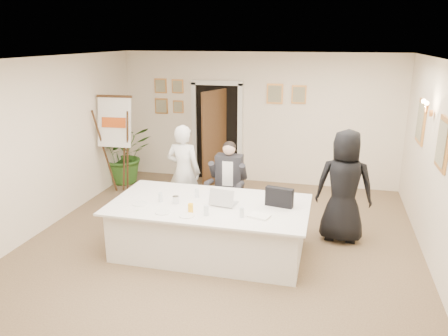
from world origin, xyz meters
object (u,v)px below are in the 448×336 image
seated_man (229,182)px  steel_jug (176,200)px  flip_chart (119,150)px  standing_man (184,172)px  laptop_bag (279,197)px  laptop (224,195)px  oj_glass (191,208)px  standing_woman (344,186)px  potted_palm (125,154)px  paper_stack (259,216)px  conference_table (209,228)px

seated_man → steel_jug: 1.41m
seated_man → flip_chart: 2.65m
standing_man → laptop_bag: size_ratio=4.23×
laptop → oj_glass: laptop is taller
seated_man → standing_woman: standing_woman is taller
standing_woman → steel_jug: size_ratio=16.18×
potted_palm → laptop_bag: (3.70, -2.60, 0.29)m
flip_chart → laptop: (2.70, -2.04, 0.00)m
laptop → oj_glass: size_ratio=2.90×
seated_man → laptop_bag: (1.00, -1.07, 0.20)m
seated_man → paper_stack: bearing=-48.8°
laptop_bag → steel_jug: (-1.47, -0.25, -0.08)m
standing_man → potted_palm: standing_man is taller
conference_table → paper_stack: (0.79, -0.32, 0.40)m
standing_man → oj_glass: 1.71m
steel_jug → laptop_bag: bearing=9.7°
laptop → oj_glass: 0.57m
oj_glass → steel_jug: size_ratio=1.18×
flip_chart → laptop: size_ratio=5.24×
laptop → paper_stack: size_ratio=1.38×
standing_man → laptop_bag: (1.80, -1.05, 0.08)m
seated_man → steel_jug: (-0.47, -1.32, 0.11)m
seated_man → oj_glass: bearing=-81.6°
potted_palm → paper_stack: bearing=-41.2°
laptop → flip_chart: bearing=150.8°
seated_man → flip_chart: flip_chart is taller
seated_man → standing_woman: (1.90, -0.30, 0.17)m
oj_glass → potted_palm: bearing=129.2°
standing_man → laptop: size_ratio=4.44×
paper_stack → laptop_bag: bearing=65.4°
conference_table → oj_glass: oj_glass is taller
conference_table → steel_jug: (-0.47, -0.11, 0.44)m
potted_palm → oj_glass: 4.04m
flip_chart → steel_jug: (2.02, -2.19, -0.08)m
standing_woman → laptop_bag: bearing=43.6°
standing_man → steel_jug: standing_man is taller
laptop_bag → laptop: bearing=-162.5°
paper_stack → flip_chart: bearing=143.8°
oj_glass → laptop_bag: bearing=24.6°
standing_woman → paper_stack: standing_woman is taller
steel_jug → standing_man: bearing=104.2°
laptop → laptop_bag: 0.80m
conference_table → steel_jug: steel_jug is taller
paper_stack → oj_glass: 0.95m
standing_woman → laptop: (-1.69, -0.87, 0.02)m
potted_palm → laptop: size_ratio=3.33×
flip_chart → standing_man: 1.91m
standing_woman → oj_glass: (-2.05, -1.30, -0.05)m
standing_man → paper_stack: bearing=140.1°
laptop → laptop_bag: size_ratio=0.95×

